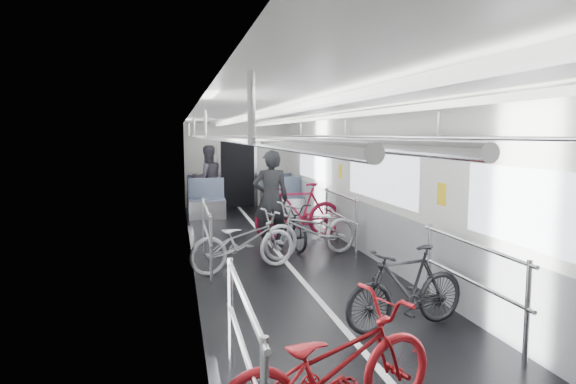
{
  "coord_description": "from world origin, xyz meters",
  "views": [
    {
      "loc": [
        -1.72,
        -7.73,
        2.09
      ],
      "look_at": [
        0.0,
        0.16,
        1.17
      ],
      "focal_mm": 32.0,
      "sensor_mm": 36.0,
      "label": 1
    }
  ],
  "objects_px": {
    "bike_left_near": "(331,367)",
    "person_standing": "(271,199)",
    "bike_right_far": "(299,211)",
    "person_seated": "(208,179)",
    "bike_aisle": "(286,225)",
    "bike_right_mid": "(312,229)",
    "bike_right_near": "(406,288)",
    "bike_left_far": "(243,241)"
  },
  "relations": [
    {
      "from": "bike_left_near",
      "to": "person_standing",
      "type": "relative_size",
      "value": 0.99
    },
    {
      "from": "bike_right_far",
      "to": "person_seated",
      "type": "xyz_separation_m",
      "value": [
        -1.57,
        3.9,
        0.34
      ]
    },
    {
      "from": "bike_right_far",
      "to": "person_standing",
      "type": "distance_m",
      "value": 0.99
    },
    {
      "from": "person_standing",
      "to": "bike_aisle",
      "type": "bearing_deg",
      "value": 163.5
    },
    {
      "from": "bike_right_mid",
      "to": "person_standing",
      "type": "xyz_separation_m",
      "value": [
        -0.53,
        0.96,
        0.42
      ]
    },
    {
      "from": "bike_right_mid",
      "to": "bike_left_near",
      "type": "bearing_deg",
      "value": -30.54
    },
    {
      "from": "bike_left_near",
      "to": "bike_right_near",
      "type": "bearing_deg",
      "value": -56.15
    },
    {
      "from": "bike_right_near",
      "to": "bike_right_mid",
      "type": "relative_size",
      "value": 0.82
    },
    {
      "from": "bike_left_far",
      "to": "bike_aisle",
      "type": "relative_size",
      "value": 1.08
    },
    {
      "from": "bike_aisle",
      "to": "person_seated",
      "type": "bearing_deg",
      "value": 88.71
    },
    {
      "from": "bike_left_far",
      "to": "bike_right_far",
      "type": "height_order",
      "value": "bike_right_far"
    },
    {
      "from": "bike_aisle",
      "to": "bike_right_mid",
      "type": "bearing_deg",
      "value": -87.69
    },
    {
      "from": "bike_left_near",
      "to": "bike_right_near",
      "type": "relative_size",
      "value": 1.19
    },
    {
      "from": "person_seated",
      "to": "bike_right_near",
      "type": "bearing_deg",
      "value": 84.46
    },
    {
      "from": "bike_left_near",
      "to": "bike_right_far",
      "type": "distance_m",
      "value": 6.74
    },
    {
      "from": "bike_right_near",
      "to": "bike_right_mid",
      "type": "height_order",
      "value": "bike_right_mid"
    },
    {
      "from": "bike_left_far",
      "to": "bike_right_mid",
      "type": "relative_size",
      "value": 0.95
    },
    {
      "from": "bike_right_mid",
      "to": "person_seated",
      "type": "height_order",
      "value": "person_seated"
    },
    {
      "from": "bike_left_near",
      "to": "bike_aisle",
      "type": "relative_size",
      "value": 1.11
    },
    {
      "from": "bike_left_far",
      "to": "bike_left_near",
      "type": "bearing_deg",
      "value": 162.83
    },
    {
      "from": "bike_right_far",
      "to": "bike_aisle",
      "type": "relative_size",
      "value": 1.16
    },
    {
      "from": "bike_right_near",
      "to": "bike_right_far",
      "type": "bearing_deg",
      "value": 168.52
    },
    {
      "from": "bike_aisle",
      "to": "bike_left_far",
      "type": "bearing_deg",
      "value": -138.74
    },
    {
      "from": "bike_right_far",
      "to": "person_standing",
      "type": "bearing_deg",
      "value": -55.59
    },
    {
      "from": "bike_left_near",
      "to": "bike_right_mid",
      "type": "bearing_deg",
      "value": -30.48
    },
    {
      "from": "bike_left_near",
      "to": "person_seated",
      "type": "xyz_separation_m",
      "value": [
        -0.21,
        10.5,
        0.43
      ]
    },
    {
      "from": "bike_left_near",
      "to": "person_seated",
      "type": "distance_m",
      "value": 10.51
    },
    {
      "from": "bike_right_near",
      "to": "person_seated",
      "type": "height_order",
      "value": "person_seated"
    },
    {
      "from": "bike_right_near",
      "to": "person_standing",
      "type": "distance_m",
      "value": 4.38
    },
    {
      "from": "bike_left_near",
      "to": "bike_right_far",
      "type": "height_order",
      "value": "bike_right_far"
    },
    {
      "from": "bike_right_near",
      "to": "bike_left_far",
      "type": "bearing_deg",
      "value": -164.23
    },
    {
      "from": "bike_right_mid",
      "to": "person_standing",
      "type": "distance_m",
      "value": 1.17
    },
    {
      "from": "person_seated",
      "to": "bike_left_near",
      "type": "bearing_deg",
      "value": 75.57
    },
    {
      "from": "bike_left_near",
      "to": "bike_right_near",
      "type": "height_order",
      "value": "bike_left_near"
    },
    {
      "from": "person_standing",
      "to": "person_seated",
      "type": "relative_size",
      "value": 1.0
    },
    {
      "from": "bike_right_near",
      "to": "person_seated",
      "type": "relative_size",
      "value": 0.84
    },
    {
      "from": "bike_left_near",
      "to": "bike_left_far",
      "type": "relative_size",
      "value": 1.02
    },
    {
      "from": "bike_left_far",
      "to": "person_standing",
      "type": "height_order",
      "value": "person_standing"
    },
    {
      "from": "bike_left_far",
      "to": "bike_right_far",
      "type": "xyz_separation_m",
      "value": [
        1.4,
        2.21,
        0.1
      ]
    },
    {
      "from": "bike_right_mid",
      "to": "bike_left_far",
      "type": "bearing_deg",
      "value": -80.55
    },
    {
      "from": "bike_left_near",
      "to": "bike_aisle",
      "type": "distance_m",
      "value": 5.94
    },
    {
      "from": "bike_left_far",
      "to": "person_standing",
      "type": "xyz_separation_m",
      "value": [
        0.72,
        1.58,
        0.44
      ]
    }
  ]
}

